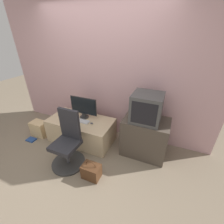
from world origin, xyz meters
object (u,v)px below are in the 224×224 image
(crt_tv, at_px, (147,108))
(office_chair, at_px, (68,145))
(main_monitor, at_px, (84,107))
(handbag, at_px, (91,171))
(mouse, at_px, (92,123))
(cardboard_box_lower, at_px, (40,128))
(keyboard, at_px, (81,121))
(book, at_px, (31,140))

(crt_tv, relative_size, office_chair, 0.49)
(main_monitor, relative_size, handbag, 1.72)
(mouse, height_order, crt_tv, crt_tv)
(crt_tv, distance_m, cardboard_box_lower, 2.33)
(cardboard_box_lower, xyz_separation_m, handbag, (1.58, -0.51, -0.04))
(keyboard, height_order, mouse, mouse)
(cardboard_box_lower, relative_size, book, 1.80)
(main_monitor, height_order, crt_tv, crt_tv)
(mouse, relative_size, cardboard_box_lower, 0.19)
(main_monitor, bearing_deg, mouse, -32.11)
(keyboard, distance_m, handbag, 1.00)
(mouse, bearing_deg, crt_tv, 9.04)
(handbag, bearing_deg, keyboard, 130.71)
(keyboard, bearing_deg, cardboard_box_lower, -168.80)
(mouse, bearing_deg, cardboard_box_lower, -171.18)
(crt_tv, bearing_deg, cardboard_box_lower, -171.09)
(main_monitor, xyz_separation_m, office_chair, (0.12, -0.73, -0.32))
(main_monitor, height_order, keyboard, main_monitor)
(office_chair, bearing_deg, main_monitor, 99.72)
(crt_tv, bearing_deg, mouse, -170.96)
(cardboard_box_lower, height_order, handbag, handbag)
(handbag, xyz_separation_m, book, (-1.62, 0.29, -0.11))
(mouse, height_order, handbag, mouse)
(handbag, bearing_deg, crt_tv, 55.29)
(office_chair, relative_size, book, 5.16)
(main_monitor, distance_m, mouse, 0.37)
(keyboard, distance_m, mouse, 0.24)
(crt_tv, height_order, office_chair, crt_tv)
(crt_tv, xyz_separation_m, office_chair, (-1.09, -0.72, -0.56))
(crt_tv, bearing_deg, handbag, -124.71)
(keyboard, xyz_separation_m, book, (-1.01, -0.42, -0.47))
(main_monitor, height_order, cardboard_box_lower, main_monitor)
(cardboard_box_lower, relative_size, handbag, 1.01)
(mouse, distance_m, office_chair, 0.59)
(office_chair, bearing_deg, handbag, -15.17)
(office_chair, distance_m, cardboard_box_lower, 1.16)
(main_monitor, relative_size, keyboard, 1.68)
(mouse, distance_m, book, 1.40)
(cardboard_box_lower, bearing_deg, keyboard, 11.20)
(keyboard, xyz_separation_m, mouse, (0.24, -0.00, 0.01))
(office_chair, bearing_deg, mouse, 76.70)
(book, bearing_deg, office_chair, -7.67)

